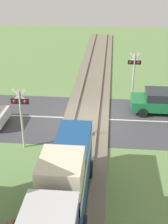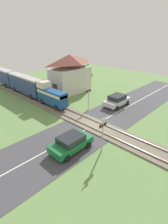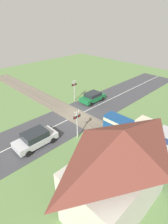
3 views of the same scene
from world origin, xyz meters
TOP-DOWN VIEW (x-y plane):
  - ground_plane at (0.00, 0.00)m, footprint 60.00×60.00m
  - road_surface at (0.00, 0.00)m, footprint 48.00×6.40m
  - track_bed at (0.00, 0.00)m, footprint 2.80×48.00m
  - train at (0.00, 16.53)m, footprint 1.58×22.63m
  - car_near_crossing at (-4.76, -1.44)m, footprint 3.98×2.03m
  - car_far_side at (6.72, 1.44)m, footprint 4.25×2.06m
  - crossing_signal_west_approach at (-2.97, -3.51)m, footprint 0.90×0.18m
  - crossing_signal_east_approach at (2.97, 3.51)m, footprint 0.90×0.18m
  - station_building at (6.35, 10.83)m, footprint 7.15×4.08m
  - pedestrian_by_station at (1.47, 10.18)m, footprint 0.42×0.42m
  - tree_by_station at (12.16, 12.10)m, footprint 2.11×2.11m

SIDE VIEW (x-z plane):
  - ground_plane at x=0.00m, z-range 0.00..0.00m
  - road_surface at x=0.00m, z-range 0.00..0.02m
  - track_bed at x=0.00m, z-range -0.05..0.19m
  - car_near_crossing at x=-4.76m, z-range 0.04..1.48m
  - pedestrian_by_station at x=1.47m, z-range -0.07..1.62m
  - car_far_side at x=6.72m, z-range 0.03..1.59m
  - train at x=0.00m, z-range 0.31..3.49m
  - crossing_signal_west_approach at x=-2.97m, z-range 0.46..3.77m
  - crossing_signal_east_approach at x=2.97m, z-range 0.46..3.77m
  - tree_by_station at x=12.16m, z-range 0.79..4.94m
  - station_building at x=6.35m, z-range -0.07..6.25m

